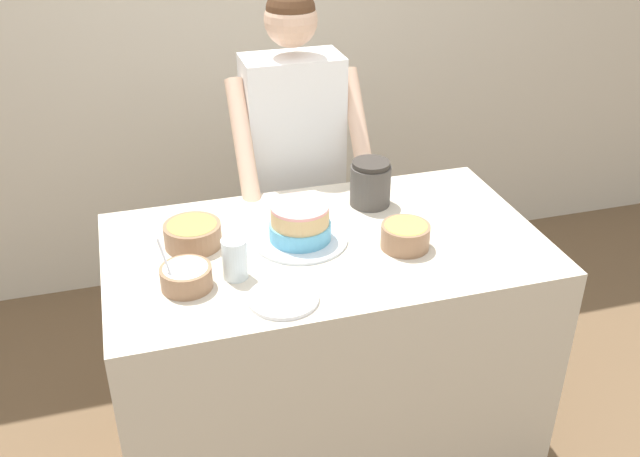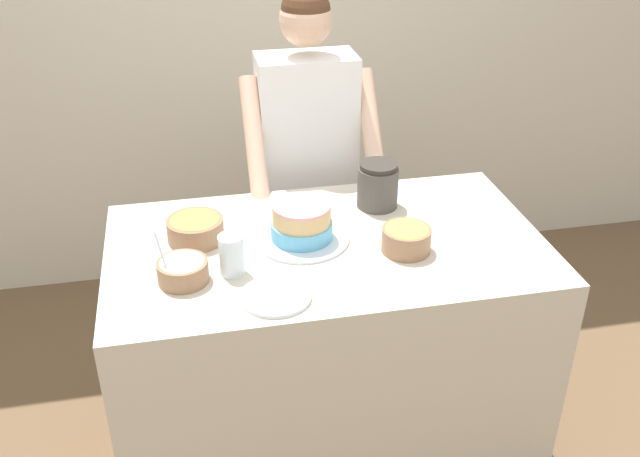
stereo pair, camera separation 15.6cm
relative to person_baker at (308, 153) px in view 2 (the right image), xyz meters
The scene contains 10 objects.
wall_back 0.88m from the person_baker, 93.92° to the left, with size 10.00×0.05×2.60m.
counter 0.81m from the person_baker, 95.15° to the right, with size 1.41×0.81×0.94m.
person_baker is the anchor object (origin of this frame).
cake 0.61m from the person_baker, 102.58° to the right, with size 0.31×0.31×0.13m.
frosting_bowl_yellow 0.75m from the person_baker, 76.11° to the right, with size 0.16×0.16×0.08m.
frosting_bowl_olive 0.70m from the person_baker, 131.90° to the right, with size 0.18×0.18×0.08m.
frosting_bowl_white 0.92m from the person_baker, 124.43° to the right, with size 0.15×0.15×0.16m.
drinking_glass 0.83m from the person_baker, 116.57° to the right, with size 0.08×0.08×0.13m.
ceramic_plate 0.94m from the person_baker, 106.34° to the right, with size 0.21×0.21×0.01m.
stoneware_jar 0.45m from the person_baker, 67.20° to the right, with size 0.14×0.14×0.16m.
Camera 2 is at (-0.42, -1.54, 2.12)m, focal length 40.00 mm.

